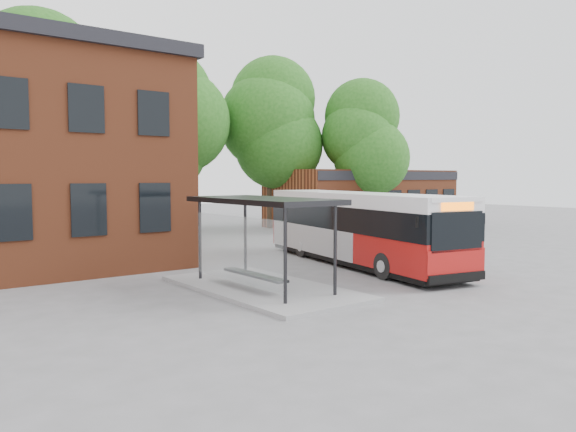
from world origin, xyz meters
TOP-DOWN VIEW (x-y plane):
  - ground at (0.00, 0.00)m, footprint 100.00×100.00m
  - shop_row at (15.00, 14.00)m, footprint 14.00×6.20m
  - bus_shelter at (-4.50, -1.00)m, footprint 3.60×7.00m
  - bike_rail at (9.28, 10.00)m, footprint 5.20×0.10m
  - tree_0 at (-6.00, 16.00)m, footprint 7.92×7.92m
  - tree_1 at (1.00, 17.00)m, footprint 7.92×7.92m
  - tree_2 at (8.00, 16.00)m, footprint 7.92×7.92m
  - tree_3 at (13.00, 12.00)m, footprint 7.04×7.04m
  - city_bus at (1.47, 0.87)m, footprint 4.62×11.59m
  - bicycle_0 at (6.23, 9.52)m, footprint 2.03×1.14m
  - bicycle_1 at (7.90, 10.78)m, footprint 1.69×0.82m
  - bicycle_2 at (8.50, 10.49)m, footprint 1.76×0.97m
  - bicycle_3 at (8.43, 10.91)m, footprint 1.64×0.84m
  - bicycle_5 at (9.46, 10.76)m, footprint 1.58×0.67m
  - bicycle_6 at (11.57, 9.01)m, footprint 1.76×0.67m
  - bicycle_7 at (11.38, 9.58)m, footprint 1.56×0.49m

SIDE VIEW (x-z plane):
  - ground at x=0.00m, z-range 0.00..0.00m
  - bike_rail at x=9.28m, z-range 0.00..0.38m
  - bicycle_2 at x=8.50m, z-range 0.00..0.88m
  - bicycle_6 at x=11.57m, z-range 0.00..0.91m
  - bicycle_5 at x=9.46m, z-range 0.00..0.92m
  - bicycle_7 at x=11.38m, z-range 0.00..0.93m
  - bicycle_3 at x=8.43m, z-range 0.00..0.95m
  - bicycle_1 at x=7.90m, z-range 0.00..0.98m
  - bicycle_0 at x=6.23m, z-range 0.00..1.01m
  - city_bus at x=1.47m, z-range 0.00..2.88m
  - bus_shelter at x=-4.50m, z-range 0.00..2.90m
  - shop_row at x=15.00m, z-range 0.00..4.00m
  - tree_3 at x=13.00m, z-range 0.00..9.28m
  - tree_1 at x=1.00m, z-range 0.00..10.40m
  - tree_0 at x=-6.00m, z-range 0.00..11.00m
  - tree_2 at x=8.00m, z-range 0.00..11.00m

